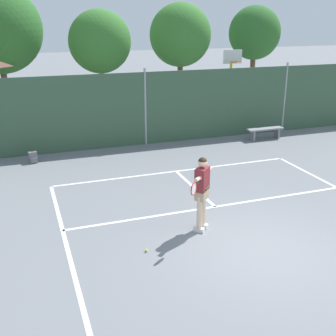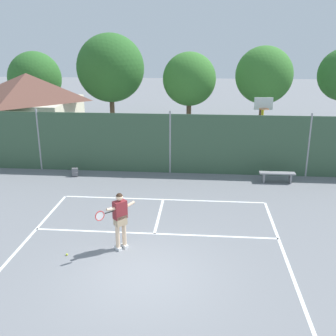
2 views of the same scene
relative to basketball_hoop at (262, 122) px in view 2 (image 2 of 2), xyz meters
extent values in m
plane|color=slate|center=(-4.48, -10.33, -2.31)|extent=(120.00, 120.00, 0.00)
cube|color=white|center=(-4.48, -4.83, -2.31)|extent=(8.20, 0.10, 0.01)
cube|color=white|center=(-8.58, -10.33, -2.31)|extent=(0.10, 11.00, 0.01)
cube|color=white|center=(-0.38, -10.33, -2.31)|extent=(0.10, 11.00, 0.01)
cube|color=white|center=(-4.48, -7.85, -2.31)|extent=(8.20, 0.10, 0.01)
cube|color=white|center=(-4.48, -6.37, -2.31)|extent=(0.10, 2.97, 0.01)
cube|color=#38563D|center=(-4.48, -1.33, -0.86)|extent=(26.00, 0.05, 2.90)
cylinder|color=#99999E|center=(-10.98, -1.33, -0.78)|extent=(0.09, 0.09, 3.05)
cylinder|color=#99999E|center=(-4.48, -1.33, -0.78)|extent=(0.09, 0.09, 3.05)
cylinder|color=#99999E|center=(2.02, -1.33, -0.78)|extent=(0.09, 0.09, 3.05)
cylinder|color=yellow|center=(0.00, 0.06, -0.79)|extent=(0.12, 0.12, 3.05)
cube|color=white|center=(0.00, -0.04, 0.94)|extent=(0.90, 0.06, 0.60)
torus|color=#D85919|center=(0.00, -0.31, 0.72)|extent=(0.48, 0.48, 0.02)
cube|color=beige|center=(-13.04, 2.55, -0.86)|extent=(5.02, 5.19, 2.91)
pyramid|color=brown|center=(-13.04, 2.55, 1.36)|extent=(5.42, 5.60, 1.52)
cylinder|color=brown|center=(-15.71, 9.99, -1.45)|extent=(0.36, 0.36, 1.72)
ellipsoid|color=#2D6628|center=(-15.71, 9.99, 1.12)|extent=(4.02, 3.62, 4.02)
cylinder|color=brown|center=(-9.84, 9.99, -1.25)|extent=(0.36, 0.36, 2.12)
ellipsoid|color=#2D6628|center=(-9.84, 9.99, 1.93)|extent=(5.00, 4.50, 5.00)
cylinder|color=brown|center=(-3.98, 9.99, -1.40)|extent=(0.36, 0.36, 1.83)
ellipsoid|color=#38752D|center=(-3.98, 9.99, 1.18)|extent=(3.90, 3.51, 3.90)
cylinder|color=brown|center=(1.40, 9.99, -1.28)|extent=(0.36, 0.36, 2.06)
ellipsoid|color=#38752D|center=(1.40, 9.99, 1.50)|extent=(4.12, 3.70, 4.12)
cube|color=silver|center=(-5.30, -8.85, -2.26)|extent=(0.27, 0.27, 0.10)
cube|color=silver|center=(-5.47, -9.01, -2.26)|extent=(0.27, 0.27, 0.10)
cylinder|color=beige|center=(-5.30, -8.85, -1.80)|extent=(0.13, 0.13, 0.82)
cylinder|color=beige|center=(-5.47, -9.01, -1.80)|extent=(0.13, 0.13, 0.82)
cube|color=tan|center=(-5.38, -8.93, -1.33)|extent=(0.43, 0.42, 0.32)
cube|color=maroon|center=(-5.38, -8.93, -0.99)|extent=(0.45, 0.45, 0.56)
sphere|color=beige|center=(-5.38, -8.93, -0.58)|extent=(0.22, 0.22, 0.22)
sphere|color=black|center=(-5.38, -8.93, -0.56)|extent=(0.21, 0.21, 0.21)
cylinder|color=beige|center=(-5.51, -9.09, -0.89)|extent=(0.46, 0.45, 0.17)
cylinder|color=beige|center=(-5.18, -8.73, -0.94)|extent=(0.43, 0.42, 0.22)
cylinder|color=black|center=(-5.64, -9.24, -0.94)|extent=(0.24, 0.23, 0.04)
torus|color=red|center=(-5.85, -9.52, -0.94)|extent=(0.23, 0.23, 0.30)
cylinder|color=silver|center=(-5.85, -9.52, -0.94)|extent=(0.19, 0.19, 0.26)
sphere|color=#CCE033|center=(-6.95, -9.49, -2.28)|extent=(0.07, 0.07, 0.07)
cube|color=slate|center=(-8.96, -2.26, -2.11)|extent=(0.32, 0.25, 0.40)
cube|color=slate|center=(-8.93, -2.37, -2.19)|extent=(0.23, 0.12, 0.18)
torus|color=black|center=(-8.96, -2.26, -1.89)|extent=(0.09, 0.04, 0.09)
cube|color=gray|center=(0.50, -2.34, -1.86)|extent=(1.60, 0.36, 0.06)
cube|color=gray|center=(-0.10, -2.34, -2.09)|extent=(0.08, 0.32, 0.45)
cube|color=gray|center=(1.10, -2.34, -2.09)|extent=(0.08, 0.32, 0.45)
camera|label=1|loc=(-9.27, -17.41, 2.58)|focal=45.46mm
camera|label=2|loc=(-2.99, -19.82, 3.89)|focal=42.53mm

